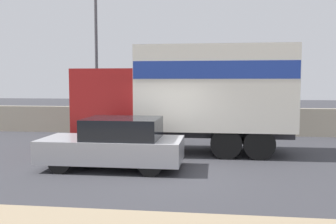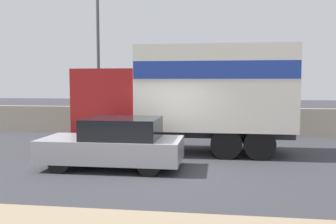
{
  "view_description": "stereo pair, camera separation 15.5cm",
  "coord_description": "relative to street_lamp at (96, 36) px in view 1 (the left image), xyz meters",
  "views": [
    {
      "loc": [
        1.45,
        -9.75,
        2.44
      ],
      "look_at": [
        0.01,
        1.61,
        1.49
      ],
      "focal_mm": 40.0,
      "sensor_mm": 36.0,
      "label": 1
    },
    {
      "loc": [
        1.6,
        -9.72,
        2.44
      ],
      "look_at": [
        0.01,
        1.61,
        1.49
      ],
      "focal_mm": 40.0,
      "sensor_mm": 36.0,
      "label": 2
    }
  ],
  "objects": [
    {
      "name": "street_lamp",
      "position": [
        0.0,
        0.0,
        0.0
      ],
      "size": [
        0.56,
        0.28,
        7.84
      ],
      "color": "#4C4C51",
      "rests_on": "ground_plane"
    },
    {
      "name": "box_truck",
      "position": [
        4.61,
        -4.04,
        -2.42
      ],
      "size": [
        7.2,
        2.36,
        3.58
      ],
      "rotation": [
        0.0,
        0.0,
        3.14
      ],
      "color": "maroon",
      "rests_on": "ground_plane"
    },
    {
      "name": "ground_plane",
      "position": [
        3.98,
        -6.99,
        -4.48
      ],
      "size": [
        80.0,
        80.0,
        0.0
      ],
      "primitive_type": "plane",
      "color": "#38383D"
    },
    {
      "name": "car_hatchback",
      "position": [
        2.67,
        -6.7,
        -3.78
      ],
      "size": [
        3.91,
        1.72,
        1.42
      ],
      "rotation": [
        0.0,
        0.0,
        3.14
      ],
      "color": "#9E9EA3",
      "rests_on": "ground_plane"
    },
    {
      "name": "stone_wall_backdrop",
      "position": [
        3.98,
        0.34,
        -3.86
      ],
      "size": [
        60.0,
        0.35,
        1.23
      ],
      "color": "#A39984",
      "rests_on": "ground_plane"
    }
  ]
}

